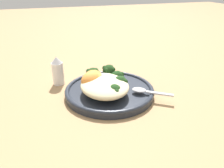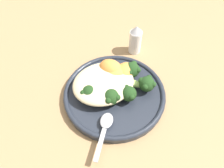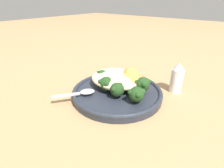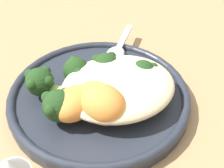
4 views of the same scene
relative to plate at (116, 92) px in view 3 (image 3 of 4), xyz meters
name	(u,v)px [view 3 (image 3 of 4)]	position (x,y,z in m)	size (l,w,h in m)	color
ground_plane	(117,96)	(0.00, 0.00, -0.01)	(4.00, 4.00, 0.00)	#9E7A51
plate	(116,92)	(0.00, 0.00, 0.00)	(0.24, 0.24, 0.02)	#232833
quinoa_mound	(116,78)	(-0.02, 0.02, 0.03)	(0.14, 0.12, 0.04)	beige
broccoli_stalk_0	(105,77)	(-0.05, 0.01, 0.03)	(0.09, 0.06, 0.04)	#8EB25B
broccoli_stalk_1	(109,84)	(-0.01, -0.01, 0.03)	(0.05, 0.08, 0.04)	#8EB25B
broccoli_stalk_2	(120,87)	(0.02, -0.01, 0.03)	(0.05, 0.12, 0.04)	#8EB25B
broccoli_stalk_3	(134,92)	(0.06, -0.01, 0.03)	(0.10, 0.08, 0.04)	#8EB25B
broccoli_stalk_4	(140,84)	(0.05, 0.03, 0.03)	(0.09, 0.04, 0.04)	#8EB25B
sweet_potato_chunk_0	(137,83)	(0.04, 0.04, 0.03)	(0.06, 0.04, 0.04)	orange
sweet_potato_chunk_1	(131,76)	(0.01, 0.05, 0.03)	(0.06, 0.05, 0.05)	orange
sweet_potato_chunk_2	(129,80)	(0.02, 0.04, 0.03)	(0.06, 0.05, 0.04)	orange
spoon	(83,92)	(-0.05, -0.07, 0.01)	(0.08, 0.10, 0.01)	#B7B7BC
salt_shaker	(177,78)	(0.11, 0.13, 0.03)	(0.03, 0.03, 0.09)	white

